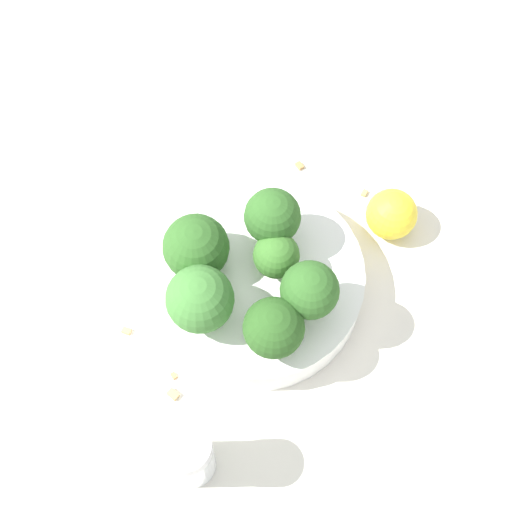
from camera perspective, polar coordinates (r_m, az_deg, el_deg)
ground_plane at (r=0.61m, az=0.00°, el=-2.73°), size 3.00×3.00×0.00m
bowl at (r=0.59m, az=0.00°, el=-2.05°), size 0.18×0.18×0.04m
broccoli_floret_0 at (r=0.56m, az=-4.81°, el=0.68°), size 0.05×0.05×0.05m
broccoli_floret_1 at (r=0.55m, az=1.63°, el=-0.01°), size 0.04×0.04×0.04m
broccoli_floret_2 at (r=0.53m, az=4.31°, el=-2.79°), size 0.04×0.04×0.06m
broccoli_floret_3 at (r=0.53m, az=-4.48°, el=-3.53°), size 0.05×0.05×0.06m
broccoli_floret_4 at (r=0.56m, az=1.32°, el=3.12°), size 0.05×0.05×0.06m
broccoli_floret_5 at (r=0.52m, az=1.43°, el=-5.82°), size 0.05×0.05×0.06m
pepper_shaker at (r=0.53m, az=-5.36°, el=-15.57°), size 0.04×0.04×0.08m
lemon_wedge at (r=0.63m, az=10.78°, el=3.30°), size 0.04×0.04×0.04m
almond_crumb_0 at (r=0.58m, az=-6.61°, el=-9.45°), size 0.01×0.00×0.01m
almond_crumb_1 at (r=0.66m, az=3.52°, el=7.31°), size 0.01×0.01×0.01m
almond_crumb_2 at (r=0.66m, az=8.68°, el=5.07°), size 0.01×0.01×0.01m
almond_crumb_3 at (r=0.58m, az=-6.67°, el=-10.88°), size 0.01×0.01×0.01m
almond_crumb_4 at (r=0.60m, az=-10.35°, el=-5.86°), size 0.01×0.01×0.01m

